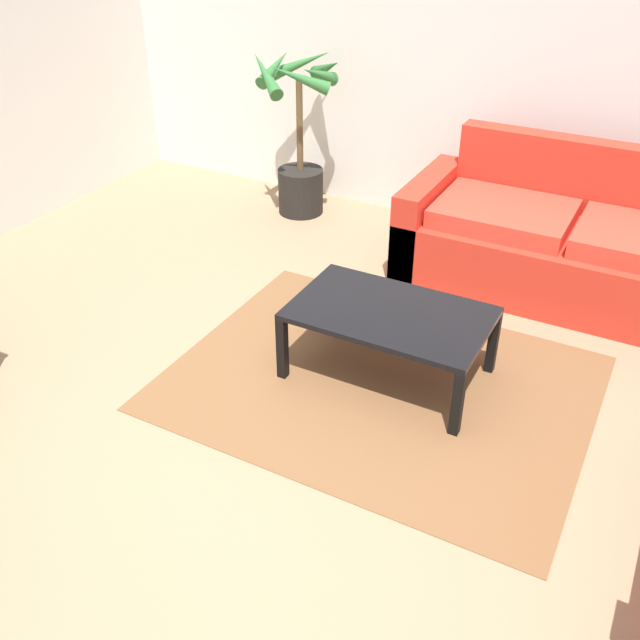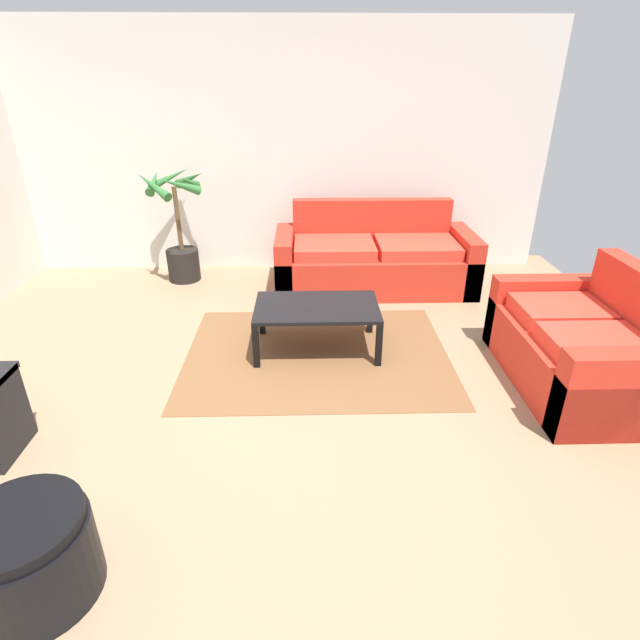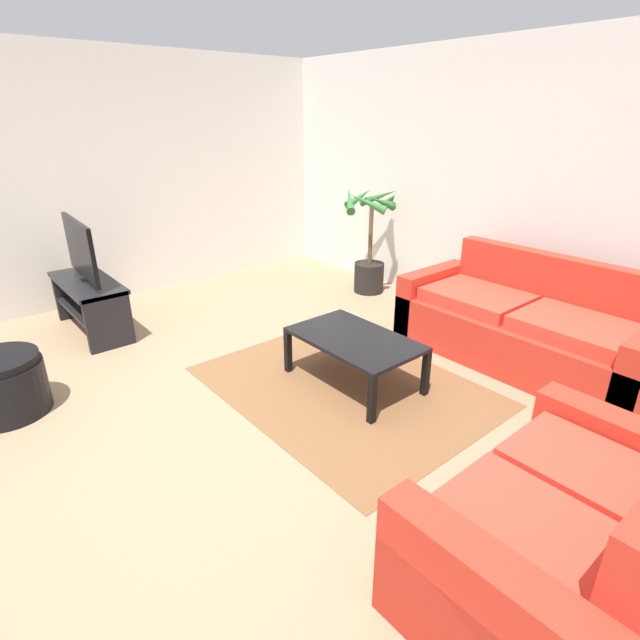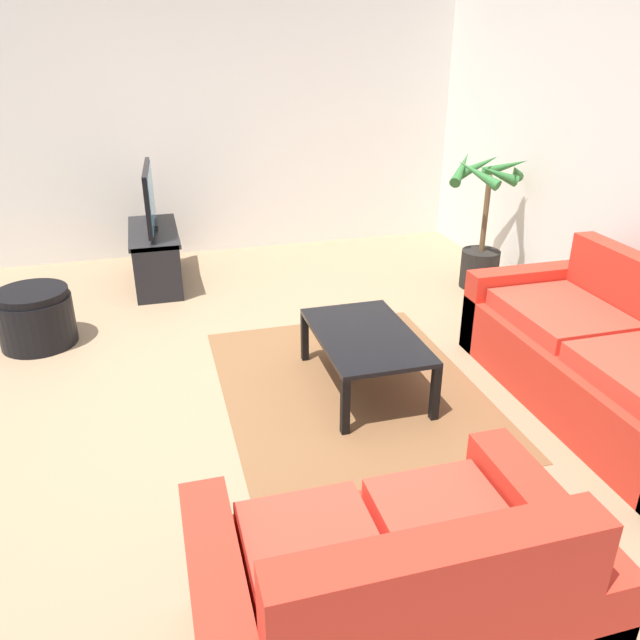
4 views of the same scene
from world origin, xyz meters
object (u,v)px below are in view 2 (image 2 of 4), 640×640
(couch_loveseat, at_px, (582,348))
(coffee_table, at_px, (317,311))
(potted_palm, at_px, (179,236))
(ottoman, at_px, (29,556))
(couch_main, at_px, (374,261))

(couch_loveseat, bearing_deg, coffee_table, 163.44)
(couch_loveseat, bearing_deg, potted_palm, 146.88)
(coffee_table, height_order, ottoman, ottoman)
(couch_loveseat, height_order, potted_palm, potted_palm)
(coffee_table, bearing_deg, potted_palm, 131.81)
(couch_main, bearing_deg, couch_loveseat, -56.77)
(couch_main, xyz_separation_m, couch_loveseat, (1.31, -2.00, -0.01))
(coffee_table, distance_m, ottoman, 2.59)
(couch_loveseat, distance_m, ottoman, 3.67)
(couch_main, bearing_deg, coffee_table, -114.91)
(couch_loveseat, xyz_separation_m, potted_palm, (-3.47, 2.26, 0.23))
(couch_loveseat, xyz_separation_m, coffee_table, (-1.97, 0.58, 0.06))
(potted_palm, bearing_deg, couch_main, -6.95)
(couch_main, height_order, ottoman, couch_main)
(couch_main, xyz_separation_m, potted_palm, (-2.16, 0.26, 0.22))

